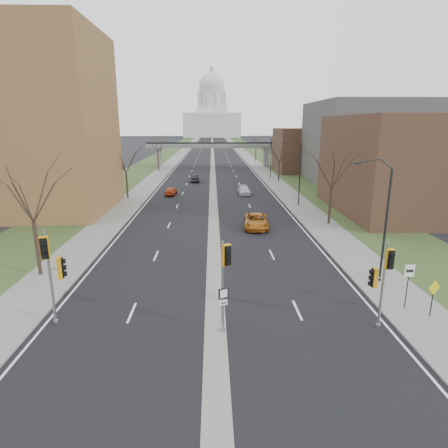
{
  "coord_description": "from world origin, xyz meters",
  "views": [
    {
      "loc": [
        -0.09,
        -18.45,
        10.96
      ],
      "look_at": [
        0.76,
        8.96,
        3.62
      ],
      "focal_mm": 30.0,
      "sensor_mm": 36.0,
      "label": 1
    }
  ],
  "objects_px": {
    "speed_limit_sign": "(408,278)",
    "car_right_near": "(256,221)",
    "signal_pole_left": "(52,264)",
    "car_left_near": "(171,191)",
    "warning_sign": "(433,293)",
    "signal_pole_right": "(382,274)",
    "car_left_far": "(195,178)",
    "car_right_mid": "(244,190)",
    "signal_pole_median": "(225,271)"
  },
  "relations": [
    {
      "from": "warning_sign",
      "to": "car_right_mid",
      "type": "bearing_deg",
      "value": 80.5
    },
    {
      "from": "signal_pole_median",
      "to": "car_left_far",
      "type": "height_order",
      "value": "signal_pole_median"
    },
    {
      "from": "signal_pole_right",
      "to": "car_right_mid",
      "type": "xyz_separation_m",
      "value": [
        -3.9,
        41.12,
        -2.61
      ]
    },
    {
      "from": "signal_pole_median",
      "to": "car_right_near",
      "type": "bearing_deg",
      "value": 55.62
    },
    {
      "from": "signal_pole_median",
      "to": "car_left_far",
      "type": "distance_m",
      "value": 55.27
    },
    {
      "from": "speed_limit_sign",
      "to": "car_left_near",
      "type": "distance_m",
      "value": 42.71
    },
    {
      "from": "signal_pole_right",
      "to": "speed_limit_sign",
      "type": "distance_m",
      "value": 3.65
    },
    {
      "from": "car_left_far",
      "to": "car_right_mid",
      "type": "relative_size",
      "value": 0.97
    },
    {
      "from": "speed_limit_sign",
      "to": "car_right_mid",
      "type": "xyz_separation_m",
      "value": [
        -6.59,
        38.97,
        -1.4
      ]
    },
    {
      "from": "signal_pole_median",
      "to": "warning_sign",
      "type": "height_order",
      "value": "signal_pole_median"
    },
    {
      "from": "signal_pole_median",
      "to": "warning_sign",
      "type": "distance_m",
      "value": 12.24
    },
    {
      "from": "signal_pole_left",
      "to": "car_left_near",
      "type": "relative_size",
      "value": 1.44
    },
    {
      "from": "car_left_far",
      "to": "car_right_near",
      "type": "distance_m",
      "value": 34.8
    },
    {
      "from": "signal_pole_median",
      "to": "car_right_near",
      "type": "xyz_separation_m",
      "value": [
        4.11,
        21.22,
        -2.82
      ]
    },
    {
      "from": "warning_sign",
      "to": "car_left_far",
      "type": "relative_size",
      "value": 0.52
    },
    {
      "from": "car_right_near",
      "to": "car_right_mid",
      "type": "relative_size",
      "value": 1.24
    },
    {
      "from": "signal_pole_left",
      "to": "signal_pole_right",
      "type": "xyz_separation_m",
      "value": [
        17.69,
        -1.0,
        -0.38
      ]
    },
    {
      "from": "car_right_mid",
      "to": "speed_limit_sign",
      "type": "bearing_deg",
      "value": -82.48
    },
    {
      "from": "signal_pole_right",
      "to": "signal_pole_left",
      "type": "bearing_deg",
      "value": 179.52
    },
    {
      "from": "speed_limit_sign",
      "to": "car_left_far",
      "type": "distance_m",
      "value": 54.84
    },
    {
      "from": "warning_sign",
      "to": "car_right_mid",
      "type": "xyz_separation_m",
      "value": [
        -7.54,
        40.04,
        -0.94
      ]
    },
    {
      "from": "warning_sign",
      "to": "signal_pole_left",
      "type": "bearing_deg",
      "value": 160.04
    },
    {
      "from": "warning_sign",
      "to": "car_right_mid",
      "type": "height_order",
      "value": "warning_sign"
    },
    {
      "from": "signal_pole_median",
      "to": "car_left_near",
      "type": "bearing_deg",
      "value": 76.61
    },
    {
      "from": "signal_pole_left",
      "to": "car_left_near",
      "type": "distance_m",
      "value": 39.89
    },
    {
      "from": "car_left_far",
      "to": "car_right_mid",
      "type": "distance_m",
      "value": 16.18
    },
    {
      "from": "car_right_near",
      "to": "car_right_mid",
      "type": "bearing_deg",
      "value": 93.77
    },
    {
      "from": "car_left_far",
      "to": "car_right_near",
      "type": "relative_size",
      "value": 0.78
    },
    {
      "from": "car_left_far",
      "to": "car_right_near",
      "type": "xyz_separation_m",
      "value": [
        8.21,
        -33.82,
        0.05
      ]
    },
    {
      "from": "speed_limit_sign",
      "to": "signal_pole_right",
      "type": "bearing_deg",
      "value": -142.28
    },
    {
      "from": "car_left_near",
      "to": "car_right_mid",
      "type": "xyz_separation_m",
      "value": [
        11.7,
        0.39,
        -0.01
      ]
    },
    {
      "from": "warning_sign",
      "to": "car_left_far",
      "type": "xyz_separation_m",
      "value": [
        -16.11,
        53.76,
        -0.88
      ]
    },
    {
      "from": "car_left_near",
      "to": "car_right_near",
      "type": "xyz_separation_m",
      "value": [
        11.34,
        -19.7,
        0.11
      ]
    },
    {
      "from": "signal_pole_left",
      "to": "signal_pole_right",
      "type": "height_order",
      "value": "signal_pole_left"
    },
    {
      "from": "car_right_near",
      "to": "car_right_mid",
      "type": "distance_m",
      "value": 20.1
    },
    {
      "from": "signal_pole_right",
      "to": "warning_sign",
      "type": "relative_size",
      "value": 2.2
    },
    {
      "from": "speed_limit_sign",
      "to": "car_left_near",
      "type": "relative_size",
      "value": 0.73
    },
    {
      "from": "speed_limit_sign",
      "to": "car_left_near",
      "type": "xyz_separation_m",
      "value": [
        -18.29,
        38.57,
        -1.39
      ]
    },
    {
      "from": "warning_sign",
      "to": "car_right_mid",
      "type": "relative_size",
      "value": 0.51
    },
    {
      "from": "warning_sign",
      "to": "car_right_near",
      "type": "bearing_deg",
      "value": 91.43
    },
    {
      "from": "signal_pole_left",
      "to": "signal_pole_median",
      "type": "relative_size",
      "value": 1.08
    },
    {
      "from": "signal_pole_left",
      "to": "car_left_near",
      "type": "height_order",
      "value": "signal_pole_left"
    },
    {
      "from": "signal_pole_median",
      "to": "speed_limit_sign",
      "type": "relative_size",
      "value": 1.83
    },
    {
      "from": "car_left_far",
      "to": "signal_pole_median",
      "type": "bearing_deg",
      "value": 87.19
    },
    {
      "from": "car_left_near",
      "to": "car_left_far",
      "type": "distance_m",
      "value": 14.46
    },
    {
      "from": "signal_pole_median",
      "to": "signal_pole_right",
      "type": "xyz_separation_m",
      "value": [
        8.37,
        0.2,
        -0.33
      ]
    },
    {
      "from": "speed_limit_sign",
      "to": "car_right_near",
      "type": "height_order",
      "value": "speed_limit_sign"
    },
    {
      "from": "speed_limit_sign",
      "to": "car_right_near",
      "type": "relative_size",
      "value": 0.51
    },
    {
      "from": "signal_pole_left",
      "to": "car_right_near",
      "type": "height_order",
      "value": "signal_pole_left"
    },
    {
      "from": "signal_pole_right",
      "to": "car_right_mid",
      "type": "bearing_deg",
      "value": 98.18
    }
  ]
}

